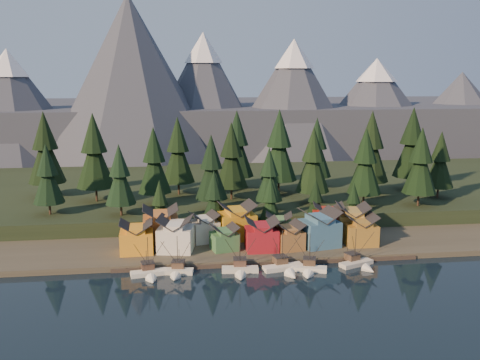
{
  "coord_description": "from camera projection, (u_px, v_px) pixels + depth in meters",
  "views": [
    {
      "loc": [
        -24.1,
        -114.29,
        48.73
      ],
      "look_at": [
        -5.53,
        30.0,
        19.75
      ],
      "focal_mm": 40.0,
      "sensor_mm": 36.0,
      "label": 1
    }
  ],
  "objects": [
    {
      "name": "house_front_1",
      "position": [
        176.0,
        233.0,
        144.24
      ],
      "size": [
        10.65,
        10.36,
        9.49
      ],
      "rotation": [
        0.0,
        0.0,
        -0.19
      ],
      "color": "silver",
      "rests_on": "shore_strip"
    },
    {
      "name": "house_front_2",
      "position": [
        224.0,
        237.0,
        145.63
      ],
      "size": [
        8.19,
        8.23,
        6.74
      ],
      "rotation": [
        0.0,
        0.0,
        0.21
      ],
      "color": "#3E7241",
      "rests_on": "shore_strip"
    },
    {
      "name": "tree_hill_3",
      "position": [
        154.0,
        163.0,
        174.36
      ],
      "size": [
        11.19,
        11.19,
        26.08
      ],
      "color": "#332319",
      "rests_on": "hillside"
    },
    {
      "name": "boat_1",
      "position": [
        177.0,
        266.0,
        131.49
      ],
      "size": [
        8.31,
        8.89,
        10.61
      ],
      "rotation": [
        0.0,
        0.0,
        -0.17
      ],
      "color": "silver",
      "rests_on": "ground"
    },
    {
      "name": "boat_5",
      "position": [
        359.0,
        259.0,
        137.03
      ],
      "size": [
        9.86,
        10.29,
        10.78
      ],
      "rotation": [
        0.0,
        0.0,
        0.38
      ],
      "color": "beige",
      "rests_on": "ground"
    },
    {
      "name": "boat_4",
      "position": [
        309.0,
        264.0,
        133.22
      ],
      "size": [
        9.52,
        9.99,
        10.72
      ],
      "rotation": [
        0.0,
        0.0,
        -0.31
      ],
      "color": "white",
      "rests_on": "ground"
    },
    {
      "name": "tree_hill_5",
      "position": [
        211.0,
        169.0,
        167.06
      ],
      "size": [
        10.48,
        10.48,
        24.42
      ],
      "color": "#332319",
      "rests_on": "hillside"
    },
    {
      "name": "tree_hill_6",
      "position": [
        231.0,
        157.0,
        182.4
      ],
      "size": [
        11.51,
        11.51,
        26.81
      ],
      "color": "#332319",
      "rests_on": "hillside"
    },
    {
      "name": "dock",
      "position": [
        268.0,
        262.0,
        139.66
      ],
      "size": [
        80.0,
        4.0,
        1.0
      ],
      "primitive_type": "cube",
      "color": "#443831",
      "rests_on": "ground"
    },
    {
      "name": "tree_hill_0",
      "position": [
        48.0,
        176.0,
        163.0
      ],
      "size": [
        9.49,
        9.49,
        22.12
      ],
      "color": "#332319",
      "rests_on": "hillside"
    },
    {
      "name": "tree_shore_3",
      "position": [
        315.0,
        202.0,
        163.0
      ],
      "size": [
        6.84,
        6.84,
        15.94
      ],
      "color": "#332319",
      "rests_on": "shore_strip"
    },
    {
      "name": "boat_2",
      "position": [
        240.0,
        265.0,
        132.53
      ],
      "size": [
        9.59,
        10.3,
        11.05
      ],
      "rotation": [
        0.0,
        0.0,
        -0.09
      ],
      "color": "silver",
      "rests_on": "ground"
    },
    {
      "name": "tree_hill_13",
      "position": [
        421.0,
        163.0,
        173.47
      ],
      "size": [
        11.15,
        11.15,
        25.98
      ],
      "color": "#332319",
      "rests_on": "hillside"
    },
    {
      "name": "tree_hill_16",
      "position": [
        45.0,
        150.0,
        186.68
      ],
      "size": [
        12.95,
        12.95,
        30.16
      ],
      "color": "#332319",
      "rests_on": "hillside"
    },
    {
      "name": "house_front_0",
      "position": [
        137.0,
        236.0,
        143.08
      ],
      "size": [
        8.93,
        8.47,
        8.69
      ],
      "rotation": [
        0.0,
        0.0,
        0.03
      ],
      "color": "orange",
      "rests_on": "shore_strip"
    },
    {
      "name": "tree_shore_4",
      "position": [
        353.0,
        204.0,
        164.66
      ],
      "size": [
        6.24,
        6.24,
        14.54
      ],
      "color": "#332319",
      "rests_on": "shore_strip"
    },
    {
      "name": "mountain_ridge",
      "position": [
        204.0,
        112.0,
        325.86
      ],
      "size": [
        560.0,
        190.0,
        90.0
      ],
      "color": "#4E5465",
      "rests_on": "ground"
    },
    {
      "name": "tree_hill_12",
      "position": [
        371.0,
        149.0,
        189.27
      ],
      "size": [
        12.95,
        12.95,
        30.16
      ],
      "color": "#332319",
      "rests_on": "hillside"
    },
    {
      "name": "tree_hill_11",
      "position": [
        365.0,
        164.0,
        173.17
      ],
      "size": [
        11.09,
        11.09,
        25.83
      ],
      "color": "#332319",
      "rests_on": "hillside"
    },
    {
      "name": "tree_hill_8",
      "position": [
        279.0,
        148.0,
        191.06
      ],
      "size": [
        13.11,
        13.11,
        30.54
      ],
      "color": "#332319",
      "rests_on": "hillside"
    },
    {
      "name": "tree_hill_15",
      "position": [
        237.0,
        146.0,
        199.13
      ],
      "size": [
        12.75,
        12.75,
        29.69
      ],
      "color": "#332319",
      "rests_on": "hillside"
    },
    {
      "name": "house_front_3",
      "position": [
        262.0,
        234.0,
        145.14
      ],
      "size": [
        8.69,
        8.29,
        8.72
      ],
      "rotation": [
        0.0,
        0.0,
        -0.02
      ],
      "color": "maroon",
      "rests_on": "shore_strip"
    },
    {
      "name": "tree_hill_14",
      "position": [
        412.0,
        145.0,
        197.29
      ],
      "size": [
        13.26,
        13.26,
        30.9
      ],
      "color": "#332319",
      "rests_on": "hillside"
    },
    {
      "name": "house_back_3",
      "position": [
        279.0,
        226.0,
        154.67
      ],
      "size": [
        8.55,
        7.87,
        7.67
      ],
      "rotation": [
        0.0,
        0.0,
        -0.17
      ],
      "color": "#507C43",
      "rests_on": "shore_strip"
    },
    {
      "name": "tree_hill_2",
      "position": [
        120.0,
        177.0,
        161.86
      ],
      "size": [
        9.5,
        9.5,
        22.13
      ],
      "color": "#332319",
      "rests_on": "hillside"
    },
    {
      "name": "house_back_1",
      "position": [
        204.0,
        226.0,
        152.83
      ],
      "size": [
        8.99,
        9.05,
        8.26
      ],
      "rotation": [
        0.0,
        0.0,
        0.26
      ],
      "color": "beige",
      "rests_on": "shore_strip"
    },
    {
      "name": "tree_hill_4",
      "position": [
        178.0,
        152.0,
        189.74
      ],
      "size": [
        12.05,
        12.05,
        28.07
      ],
      "color": "#332319",
      "rests_on": "hillside"
    },
    {
      "name": "tree_hill_17",
      "position": [
        440.0,
        162.0,
        184.96
      ],
      "size": [
        10.1,
        10.1,
        23.53
      ],
      "color": "#332319",
      "rests_on": "hillside"
    },
    {
      "name": "boat_3",
      "position": [
        285.0,
        263.0,
        133.9
      ],
      "size": [
        10.95,
        11.56,
        11.29
      ],
      "rotation": [
        0.0,
        0.0,
        0.21
      ],
      "color": "white",
      "rests_on": "ground"
    },
    {
      "name": "house_front_5",
      "position": [
        320.0,
        227.0,
        148.4
      ],
      "size": [
        11.42,
        10.73,
        10.28
      ],
      "rotation": [
        0.0,
        0.0,
        0.21
      ],
      "color": "#396788",
      "rests_on": "shore_strip"
    },
    {
      "name": "tree_shore_0",
      "position": [
        160.0,
        205.0,
        157.01
      ],
      "size": [
        7.27,
        7.27,
        16.93
      ],
      "color": "#332319",
      "rests_on": "shore_strip"
    },
    {
      "name": "tree_hill_9",
      "position": [
        313.0,
        162.0,
        176.02
      ],
      "size": [
        11.12,
        11.12,
        25.92
      ],
      "color": "#332319",
      "rests_on": "hillside"
    },
    {
      "name": "tree_hill_10",
      "position": [
        316.0,
        150.0,
        201.26
      ],
      "size": [
        11.48,
        11.48,
        26.74
      ],
      "color": "#332319",
      "rests_on": "hillside"
    },
    {
      "name": "house_back_5",
      "position": [
        353.0,
        220.0,
        155.73
      ],
      "size": [
        10.01,
        10.11,
        10.02
      ],
      "rotation": [
        0.0,
        0.0,
        -0.13
      ],
      "color": "#A18139",
      "rests_on": "shore_strip"
    },
    {
      "name": "hillside",
      "position": [
        235.0,
        192.0,
        210.67
      ],
      "size": [
        420.0,
        100.0,
        6.0
      ],
      "primitive_type": "cube",
      "color": "black",
      "rests_on": "ground"
    },
    {
      "name": "tree_hill_7",
      "position": [
        269.0,
        176.0,
        167.81
      ],
      "size": [
        8.71,
        8.71,
        20.28
      ],
      "color": "#332319",
      "rests_on": "hillside"
    },
    {
      "name": "ground",
      "position": [
        280.0,
        288.0,
        123.71
      ],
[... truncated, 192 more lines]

